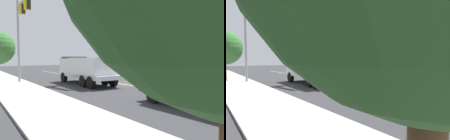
{
  "view_description": "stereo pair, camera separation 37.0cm",
  "coord_description": "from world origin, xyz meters",
  "views": [
    {
      "loc": [
        -14.46,
        14.52,
        2.43
      ],
      "look_at": [
        -1.14,
        1.32,
        1.4
      ],
      "focal_mm": 32.16,
      "sensor_mm": 36.0,
      "label": 1
    },
    {
      "loc": [
        -14.71,
        14.26,
        2.43
      ],
      "look_at": [
        -1.14,
        1.32,
        1.4
      ],
      "focal_mm": 32.16,
      "sensor_mm": 36.0,
      "label": 2
    }
  ],
  "objects": [
    {
      "name": "ground",
      "position": [
        0.0,
        0.0,
        0.0
      ],
      "size": [
        120.0,
        120.0,
        0.0
      ],
      "primitive_type": "plane",
      "color": "#2D2D30"
    },
    {
      "name": "sidewalk_far_side",
      "position": [
        1.43,
        8.76,
        0.06
      ],
      "size": [
        59.8,
        13.21,
        0.12
      ],
      "primitive_type": "cube",
      "rotation": [
        0.0,
        0.0,
        -0.16
      ],
      "color": "#9E9E99",
      "rests_on": "ground"
    },
    {
      "name": "lane_centre_stripe",
      "position": [
        0.0,
        0.0,
        0.0
      ],
      "size": [
        49.37,
        8.21,
        0.01
      ],
      "primitive_type": "cube",
      "rotation": [
        0.0,
        0.0,
        -0.16
      ],
      "color": "yellow",
      "rests_on": "ground"
    },
    {
      "name": "utility_bucket_truck",
      "position": [
        1.03,
        2.74,
        1.61
      ],
      "size": [
        8.5,
        3.79,
        6.96
      ],
      "color": "silver",
      "rests_on": "ground"
    },
    {
      "name": "service_pickup_truck",
      "position": [
        -10.33,
        4.59,
        1.12
      ],
      "size": [
        5.87,
        2.97,
        2.06
      ],
      "color": "white",
      "rests_on": "ground"
    },
    {
      "name": "traffic_cone_mid_rear",
      "position": [
        5.09,
        0.35,
        0.43
      ],
      "size": [
        0.4,
        0.4,
        0.87
      ],
      "color": "black",
      "rests_on": "ground"
    },
    {
      "name": "passing_minivan",
      "position": [
        6.06,
        -3.4,
        0.97
      ],
      "size": [
        5.04,
        2.65,
        1.69
      ],
      "color": "black",
      "rests_on": "ground"
    },
    {
      "name": "traffic_cone_mid_front",
      "position": [
        -5.27,
        2.13,
        0.37
      ],
      "size": [
        0.4,
        0.4,
        0.75
      ],
      "color": "black",
      "rests_on": "ground"
    },
    {
      "name": "traffic_signal_mast",
      "position": [
        5.33,
        7.09,
        5.63
      ],
      "size": [
        5.07,
        1.04,
        8.27
      ],
      "color": "gray",
      "rests_on": "ground"
    }
  ]
}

